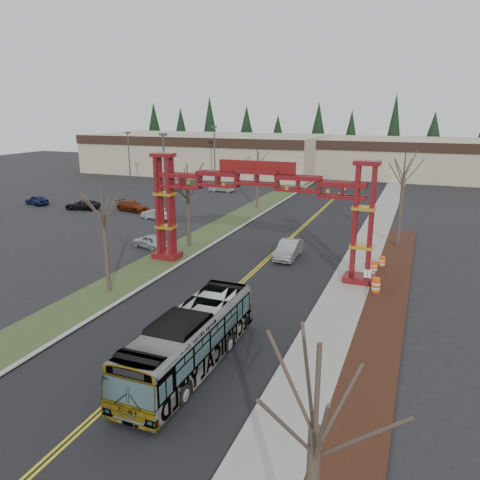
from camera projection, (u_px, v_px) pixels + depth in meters
The scene contains 34 objects.
ground at pixel (120, 393), 20.90m from camera, with size 200.00×200.00×0.00m, color black.
road at pixel (281, 247), 43.30m from camera, with size 12.00×110.00×0.02m, color black.
lane_line_left at pixel (280, 246), 43.34m from camera, with size 0.12×100.00×0.01m, color gold.
lane_line_right at pixel (282, 247), 43.26m from camera, with size 0.12×100.00×0.01m, color gold.
curb_right at pixel (348, 253), 41.11m from camera, with size 0.30×110.00×0.15m, color #A09F9B.
sidewalk_right at pixel (365, 255), 40.60m from camera, with size 2.60×110.00×0.14m, color gray.
landscape_strip at pixel (379, 335), 26.24m from camera, with size 2.60×50.00×0.12m, color black.
grass_median at pixel (203, 238), 46.12m from camera, with size 4.00×110.00×0.08m, color #354824.
curb_left at pixel (220, 240), 45.46m from camera, with size 0.30×110.00×0.15m, color #A09F9B.
gateway_arch at pixel (256, 195), 35.43m from camera, with size 18.20×1.60×8.90m.
retail_building_west at pixel (206, 153), 94.98m from camera, with size 46.00×22.30×7.50m.
retail_building_east at pixel (416, 158), 88.08m from camera, with size 38.00×20.30×7.00m.
conifer_treeline at pixel (372, 137), 101.52m from camera, with size 116.10×5.60×13.00m.
transit_bus at pixel (191, 340), 22.68m from camera, with size 2.49×10.62×2.96m, color #B2B6BB.
silver_sedan at pixel (289, 249), 39.87m from camera, with size 1.60×4.58×1.51m, color #A5A8AD.
parked_car_near_a at pixel (151, 241), 42.73m from camera, with size 1.56×3.87×1.32m, color #BABEC2.
parked_car_near_b at pixel (157, 214), 54.04m from camera, with size 1.38×3.94×1.30m, color silver.
parked_car_near_c at pixel (82, 205), 59.51m from camera, with size 2.02×4.38×1.22m, color black.
parked_car_mid_a at pixel (133, 206), 58.39m from camera, with size 1.83×4.51×1.31m, color maroon.
parked_car_mid_b at pixel (37, 200), 62.35m from camera, with size 1.54×3.82×1.30m, color navy.
parked_car_far_a at pixel (222, 188), 72.35m from camera, with size 1.39×3.97×1.31m, color #A4A8AC.
parked_car_far_b at pixel (176, 185), 74.83m from camera, with size 2.28×4.94×1.37m, color silver.
bare_tree_median_near at pixel (103, 215), 31.18m from camera, with size 3.02×3.02×7.50m.
bare_tree_median_mid at pixel (188, 189), 42.03m from camera, with size 3.43×3.43×7.68m.
bare_tree_median_far at pixel (257, 164), 58.86m from camera, with size 3.02×3.02×7.67m.
bare_tree_right_near at pixel (315, 429), 10.37m from camera, with size 3.16×3.16×7.51m.
bare_tree_right_far at pixel (404, 177), 41.70m from camera, with size 3.28×3.28×8.69m.
light_pole_near at pixel (164, 171), 52.15m from camera, with size 0.85×0.42×9.80m.
light_pole_mid at pixel (129, 156), 73.43m from camera, with size 0.78×0.39×8.98m.
light_pole_far at pixel (215, 152), 75.78m from camera, with size 0.85×0.42×9.78m.
street_sign at pixel (367, 278), 31.08m from camera, with size 0.46×0.06×2.03m.
barrel_south at pixel (376, 286), 32.21m from camera, with size 0.59×0.59×1.10m.
barrel_mid at pixel (374, 267), 36.29m from camera, with size 0.51×0.51×0.94m.
barrel_north at pixel (382, 262), 37.57m from camera, with size 0.48×0.48×0.90m.
Camera 1 is at (11.69, -15.05, 12.22)m, focal length 35.00 mm.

